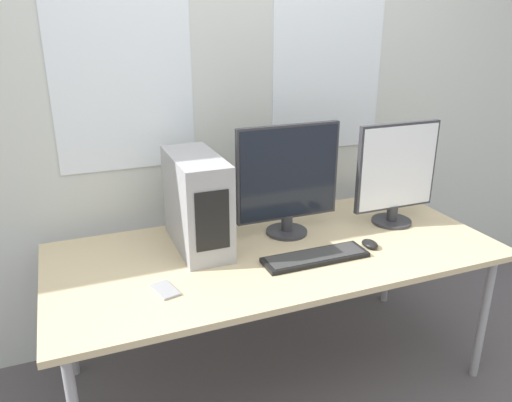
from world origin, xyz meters
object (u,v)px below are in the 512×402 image
mouse (370,244)px  cell_phone (165,290)px  pc_tower (197,202)px  monitor_main (288,179)px  keyboard (315,257)px  monitor_right_near (396,173)px

mouse → cell_phone: 0.97m
pc_tower → monitor_main: monitor_main is taller
pc_tower → keyboard: bearing=-37.1°
keyboard → cell_phone: (-0.67, -0.02, -0.01)m
keyboard → mouse: bearing=3.2°
pc_tower → cell_phone: pc_tower is taller
monitor_main → mouse: size_ratio=5.80×
monitor_right_near → monitor_main: bearing=171.7°
monitor_main → cell_phone: monitor_main is taller
pc_tower → monitor_right_near: size_ratio=0.93×
monitor_main → monitor_right_near: size_ratio=1.04×
keyboard → monitor_main: bearing=89.2°
pc_tower → mouse: size_ratio=5.19×
mouse → keyboard: bearing=-176.8°
monitor_main → mouse: (0.29, -0.29, -0.27)m
monitor_right_near → keyboard: bearing=-158.6°
pc_tower → monitor_main: size_ratio=0.89×
pc_tower → keyboard: size_ratio=1.02×
keyboard → mouse: (0.29, 0.02, 0.01)m
keyboard → cell_phone: 0.67m
pc_tower → mouse: bearing=-23.3°
monitor_right_near → keyboard: size_ratio=1.10×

